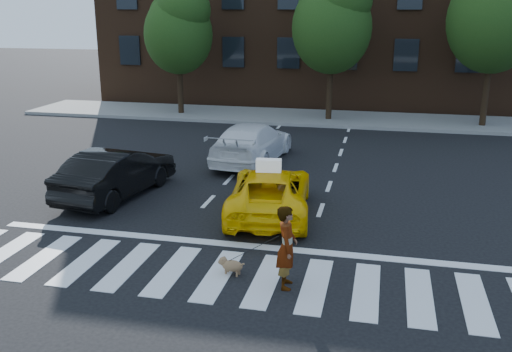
# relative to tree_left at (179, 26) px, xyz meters

# --- Properties ---
(ground) EXTENTS (120.00, 120.00, 0.00)m
(ground) POSITION_rel_tree_left_xyz_m (6.97, -17.00, -4.44)
(ground) COLOR black
(ground) RESTS_ON ground
(crosswalk) EXTENTS (13.00, 2.40, 0.01)m
(crosswalk) POSITION_rel_tree_left_xyz_m (6.97, -17.00, -4.43)
(crosswalk) COLOR silver
(crosswalk) RESTS_ON ground
(stop_line) EXTENTS (12.00, 0.30, 0.01)m
(stop_line) POSITION_rel_tree_left_xyz_m (6.97, -15.40, -4.43)
(stop_line) COLOR silver
(stop_line) RESTS_ON ground
(sidewalk_far) EXTENTS (30.00, 4.00, 0.15)m
(sidewalk_far) POSITION_rel_tree_left_xyz_m (6.97, 0.50, -4.37)
(sidewalk_far) COLOR slate
(sidewalk_far) RESTS_ON ground
(tree_left) EXTENTS (3.39, 3.38, 6.50)m
(tree_left) POSITION_rel_tree_left_xyz_m (0.00, 0.00, 0.00)
(tree_left) COLOR black
(tree_left) RESTS_ON ground
(tree_mid) EXTENTS (3.69, 3.69, 7.10)m
(tree_mid) POSITION_rel_tree_left_xyz_m (7.50, -0.00, 0.41)
(tree_mid) COLOR black
(tree_mid) RESTS_ON ground
(tree_right) EXTENTS (4.00, 4.00, 7.70)m
(tree_right) POSITION_rel_tree_left_xyz_m (14.50, -0.00, 0.82)
(tree_right) COLOR black
(tree_right) RESTS_ON ground
(taxi) EXTENTS (2.58, 4.64, 1.23)m
(taxi) POSITION_rel_tree_left_xyz_m (7.27, -13.15, -3.83)
(taxi) COLOR #FFC505
(taxi) RESTS_ON ground
(black_sedan) EXTENTS (2.09, 4.48, 1.42)m
(black_sedan) POSITION_rel_tree_left_xyz_m (2.64, -12.69, -3.73)
(black_sedan) COLOR black
(black_sedan) RESTS_ON ground
(white_suv) EXTENTS (2.37, 4.96, 1.39)m
(white_suv) POSITION_rel_tree_left_xyz_m (5.57, -8.04, -3.74)
(white_suv) COLOR white
(white_suv) RESTS_ON ground
(woman) EXTENTS (0.48, 0.66, 1.68)m
(woman) POSITION_rel_tree_left_xyz_m (8.41, -17.16, -3.60)
(woman) COLOR #999999
(woman) RESTS_ON ground
(dog) EXTENTS (0.61, 0.31, 0.35)m
(dog) POSITION_rel_tree_left_xyz_m (7.19, -16.88, -4.24)
(dog) COLOR brown
(dog) RESTS_ON ground
(taxi_sign) EXTENTS (0.68, 0.36, 0.32)m
(taxi_sign) POSITION_rel_tree_left_xyz_m (7.27, -13.35, -3.05)
(taxi_sign) COLOR white
(taxi_sign) RESTS_ON taxi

